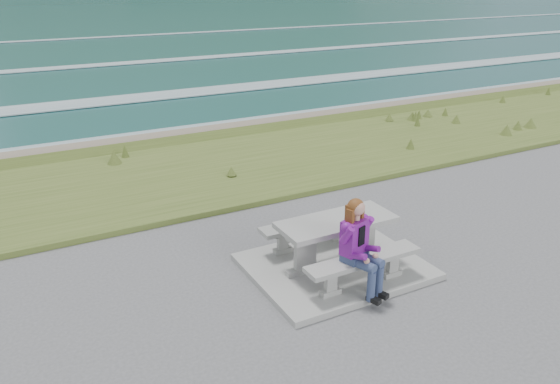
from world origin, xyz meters
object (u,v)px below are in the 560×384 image
Objects in this scene: bench_landward at (363,264)px; bench_seaward at (312,226)px; seated_woman at (362,260)px; picnic_table at (336,230)px.

bench_seaward is (0.00, 1.40, 0.00)m from bench_landward.
seated_woman is at bearing -94.56° from bench_seaward.
bench_landward is 1.40m from bench_seaward.
seated_woman is (-0.12, -0.12, 0.16)m from bench_landward.
bench_seaward is at bearing 90.00° from picnic_table.
picnic_table is 0.84m from seated_woman.
picnic_table is at bearing 63.94° from seated_woman.
bench_seaward is at bearing 67.77° from seated_woman.
bench_landward is 0.23m from seated_woman.
bench_landward is 1.00× the size of bench_seaward.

